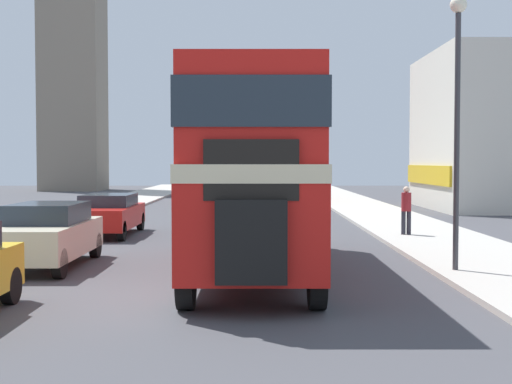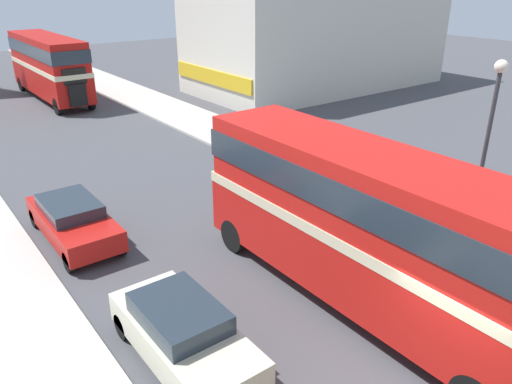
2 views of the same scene
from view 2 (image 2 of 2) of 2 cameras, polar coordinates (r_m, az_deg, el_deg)
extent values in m
cube|color=red|center=(13.31, 11.43, -7.21)|extent=(2.45, 9.99, 1.62)
cube|color=beige|center=(12.85, 11.77, -3.53)|extent=(2.47, 10.04, 0.30)
cube|color=red|center=(12.42, 12.16, 0.72)|extent=(2.40, 9.79, 1.77)
cube|color=#232D38|center=(12.39, 12.19, 1.10)|extent=(2.47, 9.89, 0.80)
cylinder|color=black|center=(15.69, -2.54, -4.97)|extent=(0.28, 1.05, 1.05)
cylinder|color=black|center=(16.87, 3.53, -2.83)|extent=(0.28, 1.05, 1.05)
cube|color=#B2140F|center=(37.90, -22.35, 11.72)|extent=(2.36, 10.46, 1.66)
cube|color=beige|center=(37.74, -22.58, 13.17)|extent=(2.39, 10.51, 0.30)
cube|color=#B2140F|center=(37.59, -22.84, 14.74)|extent=(2.32, 10.25, 1.81)
cube|color=#232D38|center=(37.58, -22.86, 14.87)|extent=(2.39, 10.35, 0.81)
cube|color=black|center=(32.89, -19.68, 10.37)|extent=(1.06, 0.20, 1.33)
cube|color=black|center=(32.81, -20.04, 12.31)|extent=(1.42, 0.12, 0.97)
cylinder|color=black|center=(33.64, -21.72, 9.08)|extent=(0.28, 1.05, 1.05)
cylinder|color=black|center=(34.23, -18.37, 9.78)|extent=(0.28, 1.05, 1.05)
cylinder|color=black|center=(41.91, -25.23, 11.12)|extent=(0.28, 1.05, 1.05)
cylinder|color=black|center=(42.38, -22.48, 11.68)|extent=(0.28, 1.05, 1.05)
cube|color=beige|center=(11.55, -8.16, -16.29)|extent=(1.72, 4.22, 0.74)
cube|color=#232D38|center=(11.30, -8.77, -13.50)|extent=(1.51, 2.20, 0.45)
cylinder|color=black|center=(11.03, 0.20, -20.69)|extent=(0.20, 0.64, 0.64)
cylinder|color=black|center=(12.74, -14.97, -14.56)|extent=(0.20, 0.64, 0.64)
cylinder|color=black|center=(13.21, -8.79, -12.39)|extent=(0.20, 0.64, 0.64)
cube|color=red|center=(17.26, -20.10, -3.32)|extent=(1.78, 4.46, 0.68)
cube|color=#232D38|center=(17.19, -20.53, -1.49)|extent=(1.56, 2.32, 0.39)
cylinder|color=black|center=(15.69, -20.59, -7.48)|extent=(0.20, 0.64, 0.64)
cylinder|color=black|center=(16.09, -15.27, -5.93)|extent=(0.20, 0.64, 0.64)
cylinder|color=black|center=(18.81, -23.94, -2.75)|extent=(0.20, 0.64, 0.64)
cylinder|color=black|center=(19.14, -19.44, -1.56)|extent=(0.20, 0.64, 0.64)
cylinder|color=#282833|center=(21.08, 6.30, 2.54)|extent=(0.14, 0.14, 0.75)
cylinder|color=#282833|center=(21.19, 6.64, 2.64)|extent=(0.14, 0.14, 0.75)
cylinder|color=maroon|center=(20.91, 6.55, 4.31)|extent=(0.31, 0.31, 0.59)
sphere|color=beige|center=(20.78, 6.61, 5.35)|extent=(0.20, 0.20, 0.20)
cylinder|color=#38383D|center=(15.72, 24.34, 2.30)|extent=(0.12, 0.12, 5.50)
sphere|color=#EFEACC|center=(15.01, 26.24, 12.75)|extent=(0.36, 0.36, 0.36)
cube|color=beige|center=(39.65, 7.17, 17.66)|extent=(19.04, 9.36, 8.06)
cube|color=gold|center=(34.09, -5.05, 12.96)|extent=(0.12, 8.89, 0.97)
camera|label=1|loc=(13.55, 85.79, -24.78)|focal=50.00mm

